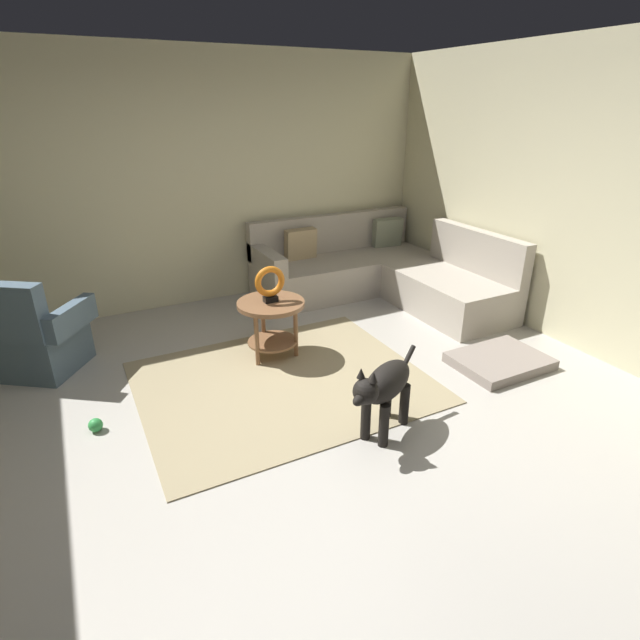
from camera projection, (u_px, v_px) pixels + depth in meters
The scene contains 11 objects.
ground_plane at pixel (303, 438), 3.55m from camera, with size 6.00×6.00×0.10m, color #B7B2A8.
wall_back at pixel (184, 183), 5.38m from camera, with size 6.00×0.12×2.70m, color beige.
wall_right at pixel (612, 205), 4.23m from camera, with size 0.12×6.00×2.70m, color beige.
area_rug at pixel (283, 382), 4.16m from camera, with size 2.30×1.90×0.01m, color tan.
sectional_couch at pixel (380, 274), 5.90m from camera, with size 2.20×2.25×0.88m.
armchair at pixel (34, 338), 4.21m from camera, with size 1.00×0.95×0.88m.
side_table at pixel (271, 314), 4.43m from camera, with size 0.60×0.60×0.54m.
torus_sculpture at pixel (270, 283), 4.31m from camera, with size 0.28×0.08×0.33m.
dog_bed_mat at pixel (500, 361), 4.41m from camera, with size 0.80×0.60×0.09m, color gray.
dog at pixel (384, 387), 3.37m from camera, with size 0.77×0.45×0.63m.
dog_toy_ball at pixel (96, 425), 3.53m from camera, with size 0.10×0.10×0.10m, color green.
Camera 1 is at (-1.23, -2.64, 2.15)m, focal length 27.90 mm.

